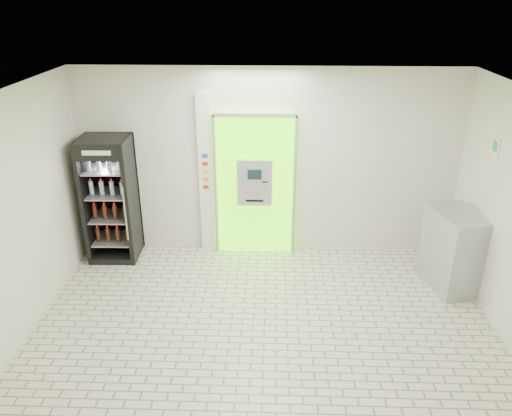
{
  "coord_description": "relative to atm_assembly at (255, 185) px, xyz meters",
  "views": [
    {
      "loc": [
        0.08,
        -4.97,
        4.05
      ],
      "look_at": [
        -0.14,
        1.2,
        1.31
      ],
      "focal_mm": 35.0,
      "sensor_mm": 36.0,
      "label": 1
    }
  ],
  "objects": [
    {
      "name": "steel_cabinet",
      "position": [
        2.9,
        -0.99,
        -0.58
      ],
      "size": [
        0.78,
        0.99,
        1.17
      ],
      "rotation": [
        0.0,
        0.0,
        0.23
      ],
      "color": "#9B9EA2",
      "rests_on": "ground"
    },
    {
      "name": "room_shell",
      "position": [
        0.2,
        -2.41,
        0.67
      ],
      "size": [
        6.0,
        6.0,
        6.0
      ],
      "color": "silver",
      "rests_on": "ground"
    },
    {
      "name": "exit_sign",
      "position": [
        3.19,
        -1.01,
        0.95
      ],
      "size": [
        0.02,
        0.22,
        0.26
      ],
      "color": "white",
      "rests_on": "room_shell"
    },
    {
      "name": "pillar",
      "position": [
        -0.78,
        0.04,
        0.13
      ],
      "size": [
        0.22,
        0.11,
        2.6
      ],
      "color": "silver",
      "rests_on": "ground"
    },
    {
      "name": "atm_assembly",
      "position": [
        0.0,
        0.0,
        0.0
      ],
      "size": [
        1.3,
        0.24,
        2.33
      ],
      "color": "#55E601",
      "rests_on": "ground"
    },
    {
      "name": "beverage_cooler",
      "position": [
        -2.26,
        -0.25,
        -0.21
      ],
      "size": [
        0.76,
        0.72,
        1.99
      ],
      "rotation": [
        0.0,
        0.0,
        0.02
      ],
      "color": "black",
      "rests_on": "ground"
    },
    {
      "name": "ground",
      "position": [
        0.2,
        -2.41,
        -1.17
      ],
      "size": [
        6.0,
        6.0,
        0.0
      ],
      "primitive_type": "plane",
      "color": "#BEB49E",
      "rests_on": "ground"
    }
  ]
}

